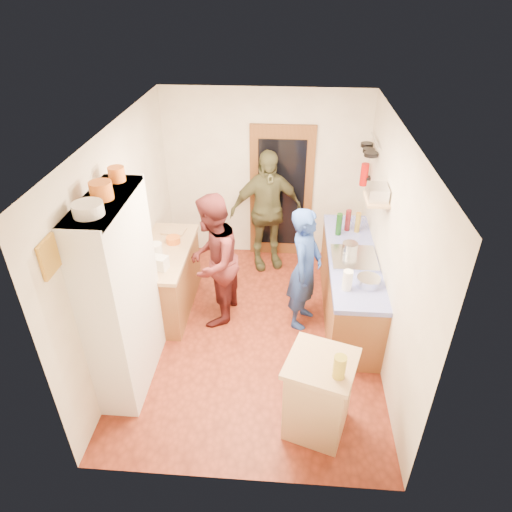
# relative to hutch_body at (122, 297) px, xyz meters

# --- Properties ---
(floor) EXTENTS (3.00, 4.00, 0.02)m
(floor) POSITION_rel_hutch_body_xyz_m (1.30, 0.80, -1.11)
(floor) COLOR maroon
(floor) RESTS_ON ground
(ceiling) EXTENTS (3.00, 4.00, 0.02)m
(ceiling) POSITION_rel_hutch_body_xyz_m (1.30, 0.80, 1.51)
(ceiling) COLOR silver
(ceiling) RESTS_ON ground
(wall_back) EXTENTS (3.00, 0.02, 2.60)m
(wall_back) POSITION_rel_hutch_body_xyz_m (1.30, 2.81, 0.20)
(wall_back) COLOR #ECE5CC
(wall_back) RESTS_ON ground
(wall_front) EXTENTS (3.00, 0.02, 2.60)m
(wall_front) POSITION_rel_hutch_body_xyz_m (1.30, -1.21, 0.20)
(wall_front) COLOR #ECE5CC
(wall_front) RESTS_ON ground
(wall_left) EXTENTS (0.02, 4.00, 2.60)m
(wall_left) POSITION_rel_hutch_body_xyz_m (-0.21, 0.80, 0.20)
(wall_left) COLOR #ECE5CC
(wall_left) RESTS_ON ground
(wall_right) EXTENTS (0.02, 4.00, 2.60)m
(wall_right) POSITION_rel_hutch_body_xyz_m (2.81, 0.80, 0.20)
(wall_right) COLOR #ECE5CC
(wall_right) RESTS_ON ground
(door_frame) EXTENTS (0.95, 0.06, 2.10)m
(door_frame) POSITION_rel_hutch_body_xyz_m (1.55, 2.77, -0.05)
(door_frame) COLOR brown
(door_frame) RESTS_ON ground
(door_glass) EXTENTS (0.70, 0.02, 1.70)m
(door_glass) POSITION_rel_hutch_body_xyz_m (1.55, 2.74, -0.05)
(door_glass) COLOR black
(door_glass) RESTS_ON door_frame
(hutch_body) EXTENTS (0.40, 1.20, 2.20)m
(hutch_body) POSITION_rel_hutch_body_xyz_m (0.00, 0.00, 0.00)
(hutch_body) COLOR white
(hutch_body) RESTS_ON ground
(hutch_top_shelf) EXTENTS (0.40, 1.14, 0.04)m
(hutch_top_shelf) POSITION_rel_hutch_body_xyz_m (0.00, 0.00, 1.08)
(hutch_top_shelf) COLOR white
(hutch_top_shelf) RESTS_ON hutch_body
(plate_stack) EXTENTS (0.26, 0.26, 0.11)m
(plate_stack) POSITION_rel_hutch_body_xyz_m (0.00, -0.32, 1.15)
(plate_stack) COLOR white
(plate_stack) RESTS_ON hutch_top_shelf
(orange_pot_a) EXTENTS (0.20, 0.20, 0.16)m
(orange_pot_a) POSITION_rel_hutch_body_xyz_m (0.00, 0.00, 1.18)
(orange_pot_a) COLOR orange
(orange_pot_a) RESTS_ON hutch_top_shelf
(orange_pot_b) EXTENTS (0.16, 0.16, 0.14)m
(orange_pot_b) POSITION_rel_hutch_body_xyz_m (0.00, 0.41, 1.17)
(orange_pot_b) COLOR orange
(orange_pot_b) RESTS_ON hutch_top_shelf
(left_counter_base) EXTENTS (0.60, 1.40, 0.85)m
(left_counter_base) POSITION_rel_hutch_body_xyz_m (0.10, 1.25, -0.68)
(left_counter_base) COLOR brown
(left_counter_base) RESTS_ON ground
(left_counter_top) EXTENTS (0.64, 1.44, 0.05)m
(left_counter_top) POSITION_rel_hutch_body_xyz_m (0.10, 1.25, -0.23)
(left_counter_top) COLOR tan
(left_counter_top) RESTS_ON left_counter_base
(toaster) EXTENTS (0.24, 0.19, 0.16)m
(toaster) POSITION_rel_hutch_body_xyz_m (0.15, 0.84, -0.12)
(toaster) COLOR white
(toaster) RESTS_ON left_counter_top
(kettle) EXTENTS (0.21, 0.21, 0.18)m
(kettle) POSITION_rel_hutch_body_xyz_m (0.05, 1.09, -0.11)
(kettle) COLOR white
(kettle) RESTS_ON left_counter_top
(orange_bowl) EXTENTS (0.24, 0.24, 0.08)m
(orange_bowl) POSITION_rel_hutch_body_xyz_m (0.18, 1.45, -0.16)
(orange_bowl) COLOR orange
(orange_bowl) RESTS_ON left_counter_top
(chopping_board) EXTENTS (0.32, 0.25, 0.02)m
(chopping_board) POSITION_rel_hutch_body_xyz_m (0.12, 1.73, -0.19)
(chopping_board) COLOR tan
(chopping_board) RESTS_ON left_counter_top
(right_counter_base) EXTENTS (0.60, 2.20, 0.84)m
(right_counter_base) POSITION_rel_hutch_body_xyz_m (2.50, 1.30, -0.68)
(right_counter_base) COLOR brown
(right_counter_base) RESTS_ON ground
(right_counter_top) EXTENTS (0.62, 2.22, 0.06)m
(right_counter_top) POSITION_rel_hutch_body_xyz_m (2.50, 1.30, -0.23)
(right_counter_top) COLOR #0D1BC3
(right_counter_top) RESTS_ON right_counter_base
(hob) EXTENTS (0.55, 0.58, 0.04)m
(hob) POSITION_rel_hutch_body_xyz_m (2.50, 1.21, -0.18)
(hob) COLOR silver
(hob) RESTS_ON right_counter_top
(pot_on_hob) EXTENTS (0.19, 0.19, 0.13)m
(pot_on_hob) POSITION_rel_hutch_body_xyz_m (2.45, 1.32, -0.10)
(pot_on_hob) COLOR silver
(pot_on_hob) RESTS_ON hob
(bottle_a) EXTENTS (0.10, 0.10, 0.31)m
(bottle_a) POSITION_rel_hutch_body_xyz_m (2.35, 1.83, -0.04)
(bottle_a) COLOR #143F14
(bottle_a) RESTS_ON right_counter_top
(bottle_b) EXTENTS (0.08, 0.08, 0.30)m
(bottle_b) POSITION_rel_hutch_body_xyz_m (2.48, 1.96, -0.05)
(bottle_b) COLOR #591419
(bottle_b) RESTS_ON right_counter_top
(bottle_c) EXTENTS (0.09, 0.09, 0.28)m
(bottle_c) POSITION_rel_hutch_body_xyz_m (2.61, 1.92, -0.06)
(bottle_c) COLOR olive
(bottle_c) RESTS_ON right_counter_top
(paper_towel) EXTENTS (0.12, 0.12, 0.24)m
(paper_towel) POSITION_rel_hutch_body_xyz_m (2.35, 0.58, -0.08)
(paper_towel) COLOR white
(paper_towel) RESTS_ON right_counter_top
(mixing_bowl) EXTENTS (0.32, 0.32, 0.10)m
(mixing_bowl) POSITION_rel_hutch_body_xyz_m (2.60, 0.68, -0.15)
(mixing_bowl) COLOR silver
(mixing_bowl) RESTS_ON right_counter_top
(island_base) EXTENTS (0.69, 0.69, 0.86)m
(island_base) POSITION_rel_hutch_body_xyz_m (2.02, -0.57, -0.67)
(island_base) COLOR tan
(island_base) RESTS_ON ground
(island_top) EXTENTS (0.78, 0.78, 0.05)m
(island_top) POSITION_rel_hutch_body_xyz_m (2.02, -0.57, -0.22)
(island_top) COLOR tan
(island_top) RESTS_ON island_base
(cutting_board) EXTENTS (0.42, 0.37, 0.02)m
(cutting_board) POSITION_rel_hutch_body_xyz_m (1.99, -0.51, -0.21)
(cutting_board) COLOR white
(cutting_board) RESTS_ON island_top
(oil_jar) EXTENTS (0.14, 0.14, 0.23)m
(oil_jar) POSITION_rel_hutch_body_xyz_m (2.16, -0.74, -0.08)
(oil_jar) COLOR #AD9E2D
(oil_jar) RESTS_ON island_top
(pan_rail) EXTENTS (0.02, 0.65, 0.02)m
(pan_rail) POSITION_rel_hutch_body_xyz_m (2.76, 2.33, 0.95)
(pan_rail) COLOR silver
(pan_rail) RESTS_ON wall_right
(pan_hang_a) EXTENTS (0.18, 0.18, 0.05)m
(pan_hang_a) POSITION_rel_hutch_body_xyz_m (2.70, 2.15, 0.82)
(pan_hang_a) COLOR black
(pan_hang_a) RESTS_ON pan_rail
(pan_hang_b) EXTENTS (0.16, 0.16, 0.05)m
(pan_hang_b) POSITION_rel_hutch_body_xyz_m (2.70, 2.35, 0.80)
(pan_hang_b) COLOR black
(pan_hang_b) RESTS_ON pan_rail
(pan_hang_c) EXTENTS (0.17, 0.17, 0.05)m
(pan_hang_c) POSITION_rel_hutch_body_xyz_m (2.70, 2.55, 0.81)
(pan_hang_c) COLOR black
(pan_hang_c) RESTS_ON pan_rail
(wall_shelf) EXTENTS (0.26, 0.42, 0.03)m
(wall_shelf) POSITION_rel_hutch_body_xyz_m (2.67, 1.25, 0.60)
(wall_shelf) COLOR tan
(wall_shelf) RESTS_ON wall_right
(radio) EXTENTS (0.22, 0.30, 0.15)m
(radio) POSITION_rel_hutch_body_xyz_m (2.67, 1.25, 0.69)
(radio) COLOR silver
(radio) RESTS_ON wall_shelf
(ext_bracket) EXTENTS (0.06, 0.10, 0.04)m
(ext_bracket) POSITION_rel_hutch_body_xyz_m (2.77, 2.50, 0.35)
(ext_bracket) COLOR black
(ext_bracket) RESTS_ON wall_right
(fire_extinguisher) EXTENTS (0.11, 0.11, 0.32)m
(fire_extinguisher) POSITION_rel_hutch_body_xyz_m (2.71, 2.50, 0.40)
(fire_extinguisher) COLOR red
(fire_extinguisher) RESTS_ON wall_right
(picture_frame) EXTENTS (0.03, 0.25, 0.30)m
(picture_frame) POSITION_rel_hutch_body_xyz_m (-0.18, -0.75, 0.95)
(picture_frame) COLOR gold
(picture_frame) RESTS_ON wall_left
(person_hob) EXTENTS (0.56, 0.69, 1.63)m
(person_hob) POSITION_rel_hutch_body_xyz_m (1.92, 1.05, -0.29)
(person_hob) COLOR navy
(person_hob) RESTS_ON ground
(person_left) EXTENTS (0.78, 0.94, 1.76)m
(person_left) POSITION_rel_hutch_body_xyz_m (0.80, 1.11, -0.22)
(person_left) COLOR #4B1A1B
(person_left) RESTS_ON ground
(person_back) EXTENTS (1.17, 0.78, 1.85)m
(person_back) POSITION_rel_hutch_body_xyz_m (1.36, 2.41, -0.17)
(person_back) COLOR #424127
(person_back) RESTS_ON ground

